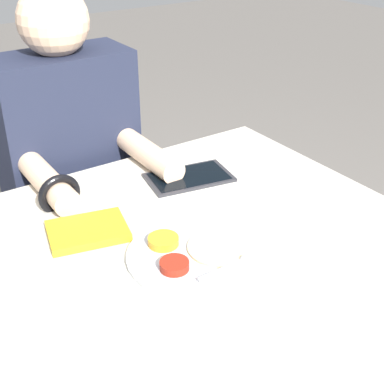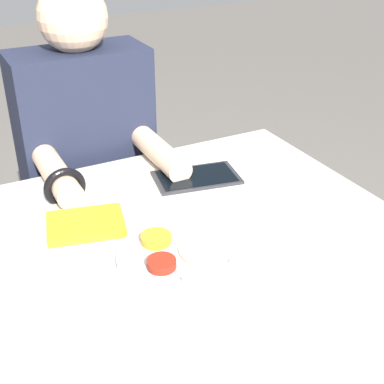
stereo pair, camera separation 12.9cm
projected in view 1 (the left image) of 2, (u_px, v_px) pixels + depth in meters
name	position (u px, v px, depth m)	size (l,w,h in m)	color
dining_table	(179.00, 339.00, 1.43)	(1.07, 0.82, 0.70)	beige
thali_tray	(196.00, 254.00, 1.16)	(0.30, 0.30, 0.03)	#B7BABF
red_notebook	(88.00, 231.00, 1.24)	(0.20, 0.17, 0.02)	silver
tablet_device	(189.00, 177.00, 1.48)	(0.25, 0.18, 0.01)	#28282D
person_diner	(75.00, 191.00, 1.72)	(0.41, 0.48, 1.19)	black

